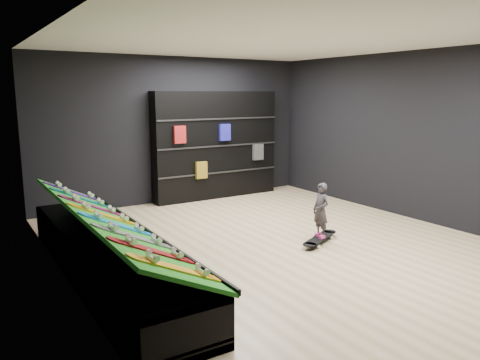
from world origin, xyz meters
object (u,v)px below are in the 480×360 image
display_rack (108,259)px  floor_skateboard (320,240)px  child (321,221)px  back_shelving (216,145)px

display_rack → floor_skateboard: (3.15, -0.35, -0.21)m
display_rack → floor_skateboard: display_rack is taller
floor_skateboard → child: bearing=0.0°
back_shelving → floor_skateboard: back_shelving is taller
display_rack → floor_skateboard: bearing=-6.3°
back_shelving → display_rack: bearing=-135.7°
back_shelving → floor_skateboard: (-0.25, -3.67, -1.11)m
display_rack → back_shelving: (3.40, 3.32, 0.90)m
display_rack → child: 3.17m
back_shelving → child: 3.76m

